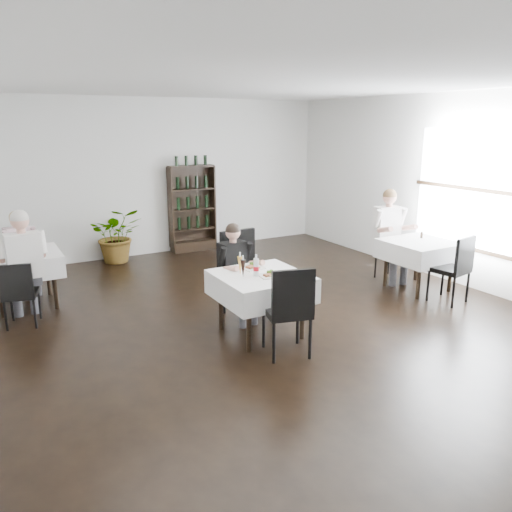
{
  "coord_description": "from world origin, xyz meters",
  "views": [
    {
      "loc": [
        -3.16,
        -4.94,
        2.52
      ],
      "look_at": [
        -0.25,
        0.2,
        0.94
      ],
      "focal_mm": 35.0,
      "sensor_mm": 36.0,
      "label": 1
    }
  ],
  "objects_px": {
    "wine_shelf": "(192,209)",
    "potted_tree": "(117,235)",
    "main_table": "(261,286)",
    "diner_main": "(236,265)"
  },
  "relations": [
    {
      "from": "wine_shelf",
      "to": "potted_tree",
      "type": "distance_m",
      "value": 1.6
    },
    {
      "from": "wine_shelf",
      "to": "potted_tree",
      "type": "xyz_separation_m",
      "value": [
        -1.57,
        -0.12,
        -0.33
      ]
    },
    {
      "from": "main_table",
      "to": "potted_tree",
      "type": "relative_size",
      "value": 1.01
    },
    {
      "from": "wine_shelf",
      "to": "diner_main",
      "type": "bearing_deg",
      "value": -104.18
    },
    {
      "from": "main_table",
      "to": "potted_tree",
      "type": "height_order",
      "value": "potted_tree"
    },
    {
      "from": "wine_shelf",
      "to": "main_table",
      "type": "bearing_deg",
      "value": -101.78
    },
    {
      "from": "potted_tree",
      "to": "diner_main",
      "type": "distance_m",
      "value": 3.71
    },
    {
      "from": "potted_tree",
      "to": "diner_main",
      "type": "height_order",
      "value": "diner_main"
    },
    {
      "from": "potted_tree",
      "to": "diner_main",
      "type": "bearing_deg",
      "value": -80.46
    },
    {
      "from": "main_table",
      "to": "diner_main",
      "type": "relative_size",
      "value": 0.79
    }
  ]
}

